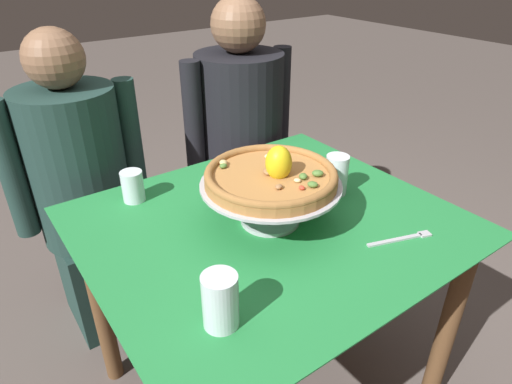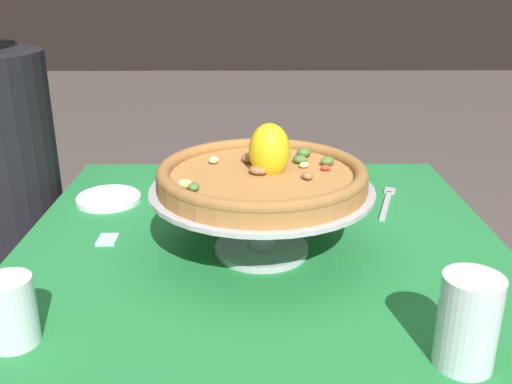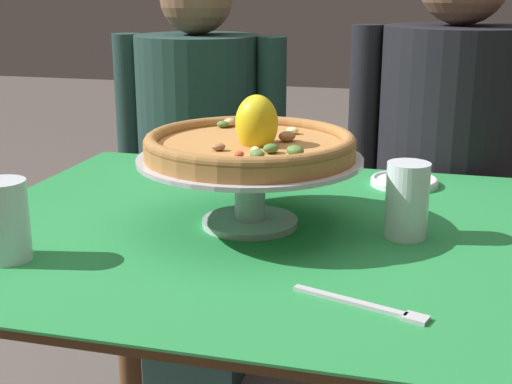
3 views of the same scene
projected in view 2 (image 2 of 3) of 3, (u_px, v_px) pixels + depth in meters
dining_table at (261, 306)px, 1.09m from camera, size 1.05×0.93×0.74m
pizza_stand at (263, 206)px, 1.01m from camera, size 0.40×0.40×0.13m
pizza at (263, 174)px, 0.99m from camera, size 0.37×0.37×0.11m
water_glass_front_left at (467, 327)px, 0.73m from camera, size 0.08×0.08×0.13m
water_glass_back_left at (11, 316)px, 0.77m from camera, size 0.07×0.07×0.10m
water_glass_side_right at (255, 174)px, 1.29m from camera, size 0.07×0.07×0.13m
side_plate at (109, 198)px, 1.28m from camera, size 0.14×0.14×0.02m
dinner_fork at (387, 201)px, 1.28m from camera, size 0.19×0.08×0.01m
sugar_packet at (108, 239)px, 1.09m from camera, size 0.05×0.04×0.00m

